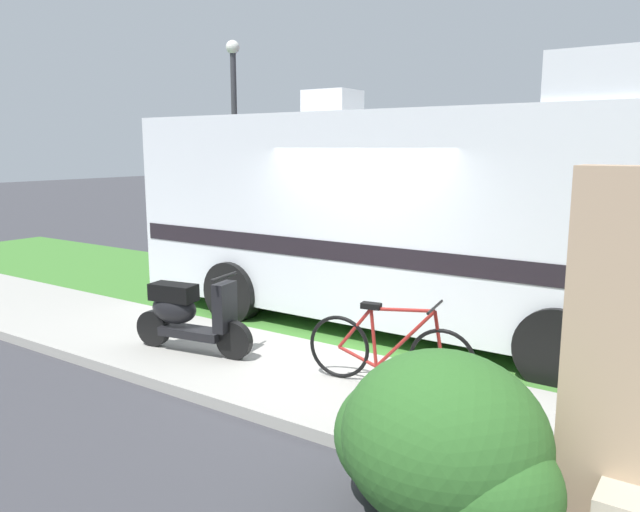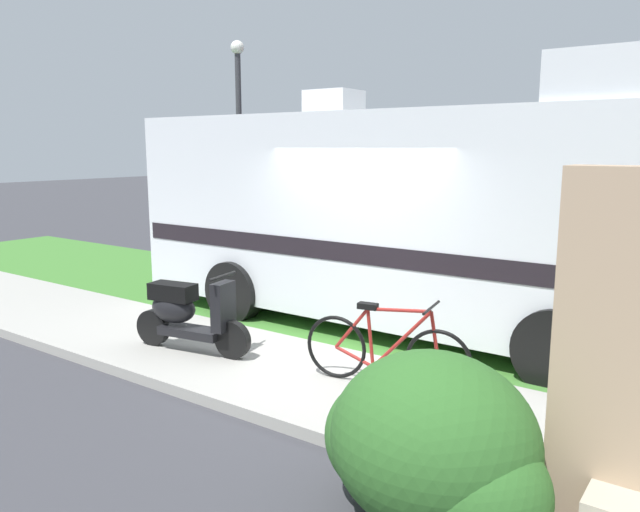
# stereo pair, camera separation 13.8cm
# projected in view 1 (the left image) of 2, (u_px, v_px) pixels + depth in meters

# --- Properties ---
(ground_plane) EXTENTS (80.00, 80.00, 0.00)m
(ground_plane) POSITION_uv_depth(u_px,v_px,m) (351.00, 352.00, 7.62)
(ground_plane) COLOR #38383D
(sidewalk) EXTENTS (24.00, 2.00, 0.12)m
(sidewalk) POSITION_uv_depth(u_px,v_px,m) (293.00, 377.00, 6.63)
(sidewalk) COLOR #9E9B93
(sidewalk) RESTS_ON ground
(grass_strip) EXTENTS (24.00, 3.40, 0.08)m
(grass_strip) POSITION_uv_depth(u_px,v_px,m) (405.00, 321.00, 8.83)
(grass_strip) COLOR #3D752D
(grass_strip) RESTS_ON ground
(motorhome_rv) EXTENTS (7.72, 2.57, 3.44)m
(motorhome_rv) POSITION_uv_depth(u_px,v_px,m) (411.00, 212.00, 8.31)
(motorhome_rv) COLOR silver
(motorhome_rv) RESTS_ON ground
(scooter) EXTENTS (1.58, 0.57, 0.97)m
(scooter) POSITION_uv_depth(u_px,v_px,m) (188.00, 314.00, 7.20)
(scooter) COLOR black
(scooter) RESTS_ON ground
(bicycle) EXTENTS (1.74, 0.52, 0.89)m
(bicycle) POSITION_uv_depth(u_px,v_px,m) (389.00, 350.00, 6.16)
(bicycle) COLOR black
(bicycle) RESTS_ON ground
(pickup_truck_near) EXTENTS (5.57, 2.19, 1.89)m
(pickup_truck_near) POSITION_uv_depth(u_px,v_px,m) (554.00, 224.00, 12.16)
(pickup_truck_near) COLOR maroon
(pickup_truck_near) RESTS_ON ground
(pickup_truck_far) EXTENTS (5.29, 2.41, 1.78)m
(pickup_truck_far) POSITION_uv_depth(u_px,v_px,m) (369.00, 202.00, 17.55)
(pickup_truck_far) COLOR #1E478C
(pickup_truck_far) RESTS_ON ground
(bush_by_porch) EXTENTS (1.66, 1.25, 1.18)m
(bush_by_porch) POSITION_uv_depth(u_px,v_px,m) (441.00, 448.00, 4.04)
(bush_by_porch) COLOR #2D6026
(bush_by_porch) RESTS_ON ground
(street_lamp_post) EXTENTS (0.28, 0.28, 4.67)m
(street_lamp_post) POSITION_uv_depth(u_px,v_px,m) (235.00, 133.00, 12.89)
(street_lamp_post) COLOR #333338
(street_lamp_post) RESTS_ON ground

